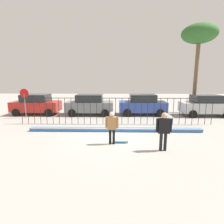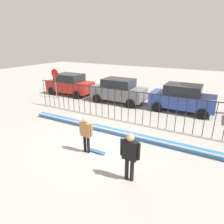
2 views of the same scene
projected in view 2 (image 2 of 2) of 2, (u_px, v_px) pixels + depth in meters
The scene contains 10 objects.
ground_plane at pixel (103, 142), 9.65m from camera, with size 60.00×60.00×0.00m, color #9E9991.
bowl_coping_ledge at pixel (114, 131), 10.53m from camera, with size 11.00×0.40×0.27m.
perimeter_fence at pixel (129, 103), 11.69m from camera, with size 14.04×0.04×1.96m.
skateboarder at pixel (86, 131), 8.45m from camera, with size 0.68×0.26×1.69m.
skateboard at pixel (97, 151), 8.71m from camera, with size 0.80×0.20×0.07m.
camera_operator at pixel (130, 153), 6.67m from camera, with size 0.74×0.28×1.82m.
parked_car_red at pixel (70, 84), 18.00m from camera, with size 4.30×2.12×1.90m.
parked_car_gray at pixel (119, 90), 15.67m from camera, with size 4.30×2.12×1.90m.
parked_car_blue at pixel (182, 98), 13.62m from camera, with size 4.30×2.12×1.90m.
stop_sign at pixel (55, 79), 16.67m from camera, with size 0.76×0.07×2.50m.
Camera 2 is at (4.50, -7.31, 4.67)m, focal length 31.45 mm.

